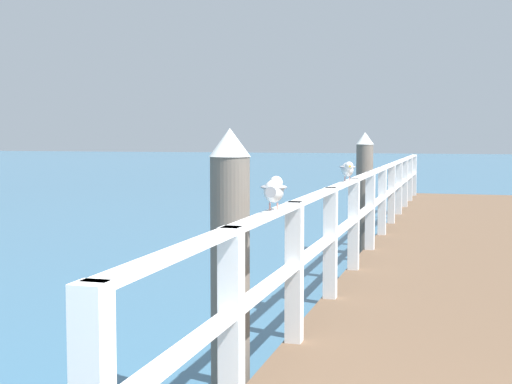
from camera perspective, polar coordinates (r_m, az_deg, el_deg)
pier_deck at (r=10.75m, az=15.69°, el=-5.19°), size 2.54×18.49×0.45m
pier_railing at (r=10.71m, az=9.42°, el=-0.42°), size 0.12×17.01×1.06m
dock_piling_near at (r=5.19m, az=-2.07°, el=-6.23°), size 0.29×0.29×2.05m
dock_piling_far at (r=12.30m, az=8.47°, el=-0.08°), size 0.29×0.29×2.05m
seagull_foreground at (r=4.79m, az=1.38°, el=0.19°), size 0.21×0.48×0.21m
seagull_background at (r=7.88m, az=7.16°, el=1.83°), size 0.23×0.47×0.21m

